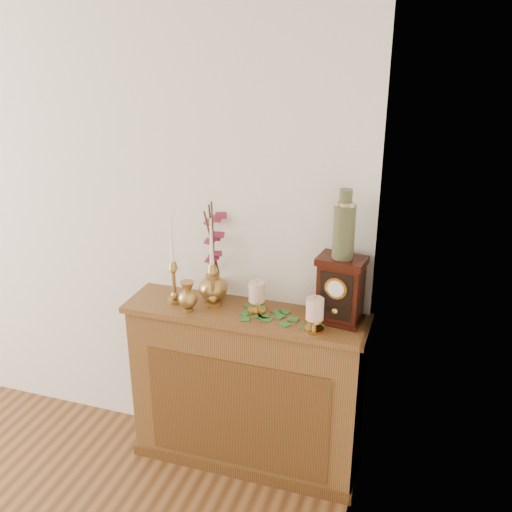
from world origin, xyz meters
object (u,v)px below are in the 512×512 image
(candlestick_center, at_px, (212,278))
(mantel_clock, at_px, (340,291))
(bud_vase, at_px, (188,297))
(ceramic_vase, at_px, (344,228))
(candlestick_left, at_px, (174,275))
(ginger_jar, at_px, (215,253))

(candlestick_center, xyz_separation_m, mantel_clock, (0.64, 0.04, 0.01))
(bud_vase, bearing_deg, candlestick_center, 42.35)
(ceramic_vase, bearing_deg, candlestick_left, -175.79)
(candlestick_center, bearing_deg, mantel_clock, 3.44)
(candlestick_left, xyz_separation_m, mantel_clock, (0.84, 0.06, 0.01))
(candlestick_left, xyz_separation_m, candlestick_center, (0.20, 0.02, 0.00))
(ginger_jar, bearing_deg, ceramic_vase, -4.96)
(candlestick_left, distance_m, bud_vase, 0.15)
(ginger_jar, relative_size, mantel_clock, 1.66)
(bud_vase, xyz_separation_m, mantel_clock, (0.73, 0.13, 0.08))
(ginger_jar, bearing_deg, candlestick_center, -76.70)
(candlestick_left, relative_size, mantel_clock, 1.39)
(ginger_jar, xyz_separation_m, mantel_clock, (0.66, -0.06, -0.08))
(candlestick_left, relative_size, bud_vase, 2.92)
(candlestick_left, bearing_deg, ceramic_vase, 4.21)
(bud_vase, bearing_deg, ceramic_vase, 10.04)
(candlestick_left, distance_m, candlestick_center, 0.20)
(bud_vase, relative_size, ceramic_vase, 0.49)
(candlestick_left, relative_size, ginger_jar, 0.84)
(candlestick_center, xyz_separation_m, bud_vase, (-0.10, -0.09, -0.08))
(bud_vase, distance_m, ceramic_vase, 0.85)
(candlestick_center, height_order, bud_vase, candlestick_center)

